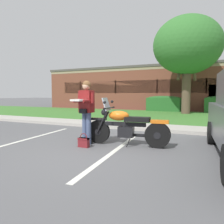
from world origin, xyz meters
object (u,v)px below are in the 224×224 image
Objects in this scene: motorcycle at (130,127)px; hedge_left at (164,103)px; handbag at (84,142)px; shade_tree at (187,46)px; rider_person at (86,107)px; brick_building at (170,89)px.

motorcycle is 12.14m from hedge_left.
handbag is 11.82m from shade_tree.
rider_person is at bearing -163.64° from motorcycle.
handbag is 0.06× the size of shade_tree.
rider_person is (-1.12, -0.33, 0.52)m from motorcycle.
motorcycle is 0.34× the size of shade_tree.
brick_building reaches higher than motorcycle.
motorcycle is 18.98m from brick_building.
rider_person is at bearing -97.07° from shade_tree.
brick_building reaches higher than handbag.
brick_building is (-2.45, 18.77, 1.46)m from motorcycle.
rider_person is 0.66× the size of hedge_left.
hedge_left is (-1.88, 1.78, -3.90)m from shade_tree.
brick_building reaches higher than rider_person.
shade_tree is (1.18, 10.90, 4.41)m from handbag.
shade_tree reaches higher than motorcycle.
rider_person is 12.37m from hedge_left.
shade_tree is at bearing 82.93° from rider_person.
hedge_left is at bearing 93.15° from handbag.
motorcycle is 0.87× the size of hedge_left.
handbag is at bearing -85.70° from brick_building.
motorcycle is 1.28m from rider_person.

